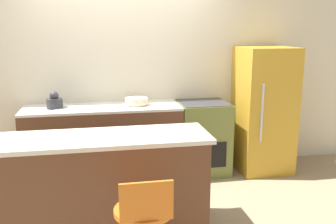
{
  "coord_description": "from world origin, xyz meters",
  "views": [
    {
      "loc": [
        -0.34,
        -4.21,
        1.88
      ],
      "look_at": [
        0.41,
        -0.32,
        0.98
      ],
      "focal_mm": 40.0,
      "sensor_mm": 36.0,
      "label": 1
    }
  ],
  "objects_px": {
    "oven_range": "(203,137)",
    "mixing_bowl": "(137,101)",
    "refrigerator": "(263,110)",
    "kettle": "(54,101)"
  },
  "relations": [
    {
      "from": "refrigerator",
      "to": "kettle",
      "type": "relative_size",
      "value": 8.26
    },
    {
      "from": "oven_range",
      "to": "kettle",
      "type": "distance_m",
      "value": 1.92
    },
    {
      "from": "oven_range",
      "to": "mixing_bowl",
      "type": "bearing_deg",
      "value": 178.6
    },
    {
      "from": "refrigerator",
      "to": "kettle",
      "type": "distance_m",
      "value": 2.66
    },
    {
      "from": "kettle",
      "to": "mixing_bowl",
      "type": "distance_m",
      "value": 0.98
    },
    {
      "from": "mixing_bowl",
      "to": "refrigerator",
      "type": "bearing_deg",
      "value": -2.16
    },
    {
      "from": "refrigerator",
      "to": "mixing_bowl",
      "type": "bearing_deg",
      "value": 177.84
    },
    {
      "from": "oven_range",
      "to": "refrigerator",
      "type": "relative_size",
      "value": 0.58
    },
    {
      "from": "mixing_bowl",
      "to": "oven_range",
      "type": "bearing_deg",
      "value": -1.4
    },
    {
      "from": "oven_range",
      "to": "mixing_bowl",
      "type": "xyz_separation_m",
      "value": [
        -0.86,
        0.02,
        0.51
      ]
    }
  ]
}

